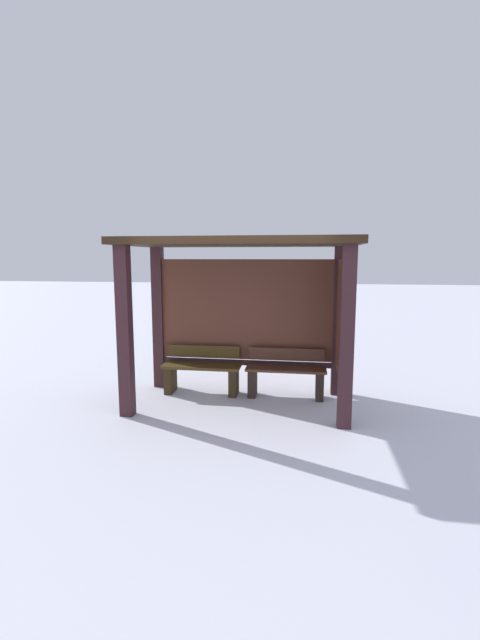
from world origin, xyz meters
TOP-DOWN VIEW (x-y plane):
  - ground_plane at (0.00, 0.00)m, footprint 60.00×60.00m
  - bus_shelter at (0.11, 0.21)m, footprint 3.30×1.75m
  - bench_left_inside at (-0.67, 0.42)m, footprint 1.24×0.40m
  - bench_center_inside at (0.67, 0.42)m, footprint 1.24×0.37m

SIDE VIEW (x-z plane):
  - ground_plane at x=0.00m, z-range 0.00..0.00m
  - bench_left_inside at x=-0.67m, z-range -0.02..0.73m
  - bench_center_inside at x=0.67m, z-range -0.02..0.73m
  - bus_shelter at x=0.11m, z-range 0.54..2.97m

